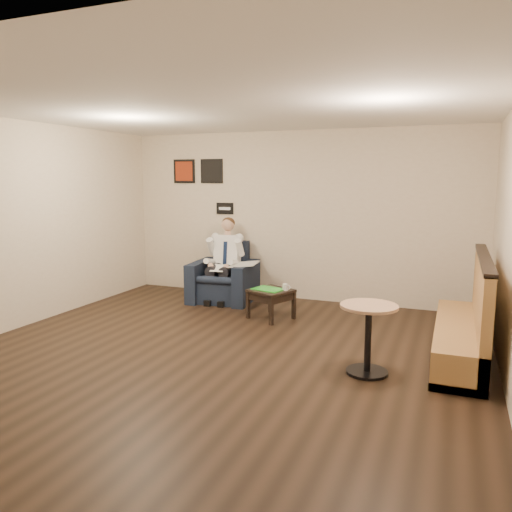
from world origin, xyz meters
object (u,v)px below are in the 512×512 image
at_px(smartphone, 281,288).
at_px(cafe_table, 368,339).
at_px(green_folder, 269,289).
at_px(armchair, 223,272).
at_px(seated_man, 221,263).
at_px(coffee_mug, 285,287).
at_px(banquette, 461,308).
at_px(side_table, 271,304).

xyz_separation_m(smartphone, cafe_table, (1.54, -1.69, -0.07)).
bearing_deg(green_folder, armchair, 145.30).
bearing_deg(seated_man, green_folder, -35.57).
distance_m(green_folder, coffee_mug, 0.25).
bearing_deg(armchair, green_folder, -40.02).
height_order(green_folder, cafe_table, cafe_table).
bearing_deg(smartphone, coffee_mug, -7.10).
xyz_separation_m(green_folder, smartphone, (0.14, 0.13, -0.00)).
relative_size(armchair, cafe_table, 1.34).
bearing_deg(smartphone, banquette, 16.05).
distance_m(green_folder, smartphone, 0.19).
height_order(seated_man, green_folder, seated_man).
xyz_separation_m(coffee_mug, cafe_table, (1.44, -1.60, -0.11)).
bearing_deg(coffee_mug, seated_man, 155.98).
xyz_separation_m(armchair, smartphone, (1.22, -0.62, -0.04)).
bearing_deg(banquette, armchair, 158.78).
distance_m(armchair, banquette, 3.92).
bearing_deg(cafe_table, armchair, 140.12).
bearing_deg(green_folder, cafe_table, -42.85).
bearing_deg(side_table, green_folder, -170.50).
height_order(seated_man, smartphone, seated_man).
height_order(green_folder, coffee_mug, coffee_mug).
height_order(armchair, seated_man, seated_man).
bearing_deg(banquette, smartphone, 161.86).
xyz_separation_m(seated_man, green_folder, (1.07, -0.62, -0.22)).
relative_size(banquette, cafe_table, 3.06).
xyz_separation_m(seated_man, cafe_table, (2.75, -2.18, -0.29)).
height_order(side_table, banquette, banquette).
relative_size(side_table, coffee_mug, 5.79).
xyz_separation_m(seated_man, side_table, (1.10, -0.62, -0.44)).
bearing_deg(armchair, banquette, -26.54).
bearing_deg(side_table, seated_man, 150.76).
bearing_deg(side_table, smartphone, 48.46).
bearing_deg(cafe_table, side_table, 136.46).
height_order(armchair, coffee_mug, armchair).
xyz_separation_m(green_folder, banquette, (2.57, -0.67, 0.14)).
bearing_deg(seated_man, side_table, -34.56).
relative_size(green_folder, smartphone, 3.21).
height_order(green_folder, smartphone, green_folder).
height_order(armchair, smartphone, armchair).
height_order(armchair, cafe_table, armchair).
xyz_separation_m(side_table, coffee_mug, (0.21, 0.03, 0.26)).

